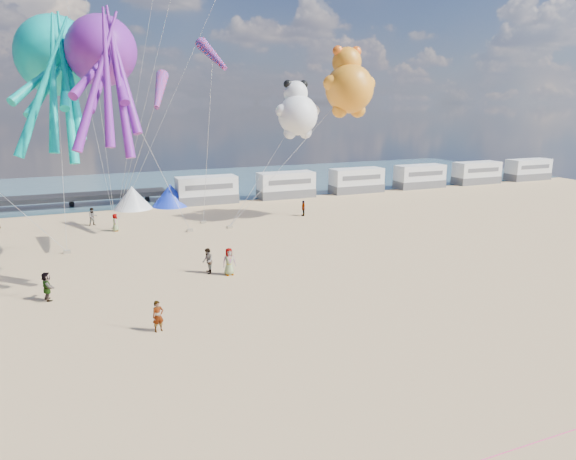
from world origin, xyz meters
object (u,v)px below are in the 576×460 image
object	(u,v)px
windsock_mid	(213,55)
beachgoer_6	(229,262)
beachgoer_0	(115,222)
beachgoer_3	(303,208)
sandbag_e	(116,227)
tent_white	(132,198)
beachgoer_4	(47,286)
motorhome_1	(286,185)
sandbag_a	(67,252)
sandbag_b	(190,230)
motorhome_3	(420,176)
standing_person	(158,316)
tent_blue	(171,195)
kite_panda	(298,115)
beachgoer_1	(93,217)
sandbag_d	(203,222)
beachgoer_7	(208,261)
windsock_right	(160,91)
motorhome_4	(477,173)
motorhome_5	(528,169)
kite_octopus_purple	(101,51)
kite_teddy_orange	(349,89)
motorhome_0	(207,190)
sandbag_c	(230,227)
kite_octopus_teal	(56,56)

from	to	relation	value
windsock_mid	beachgoer_6	bearing A→B (deg)	-108.75
beachgoer_0	beachgoer_3	size ratio (longest dim) A/B	1.01
sandbag_e	tent_white	bearing A→B (deg)	74.34
beachgoer_4	beachgoer_0	bearing A→B (deg)	-32.75
motorhome_1	sandbag_a	distance (m)	28.40
sandbag_b	windsock_mid	size ratio (longest dim) A/B	0.10
motorhome_1	beachgoer_3	world-z (taller)	motorhome_1
beachgoer_4	windsock_mid	xyz separation A→B (m)	(12.78, 10.79, 13.65)
motorhome_3	standing_person	bearing A→B (deg)	-140.69
tent_blue	kite_panda	size ratio (longest dim) A/B	0.65
tent_white	beachgoer_1	size ratio (longest dim) A/B	2.42
tent_blue	sandbag_d	size ratio (longest dim) A/B	8.00
beachgoer_7	windsock_right	distance (m)	12.52
sandbag_e	motorhome_4	bearing A→B (deg)	10.01
beachgoer_4	sandbag_b	size ratio (longest dim) A/B	3.35
sandbag_a	sandbag_e	xyz separation A→B (m)	(3.95, 6.81, 0.00)
motorhome_3	motorhome_4	xyz separation A→B (m)	(9.50, 0.00, 0.00)
motorhome_1	standing_person	world-z (taller)	motorhome_1
beachgoer_1	motorhome_5	bearing A→B (deg)	-7.94
beachgoer_3	beachgoer_7	xyz separation A→B (m)	(-13.00, -13.82, 0.08)
kite_octopus_purple	kite_teddy_orange	size ratio (longest dim) A/B	1.42
tent_blue	motorhome_3	bearing A→B (deg)	0.00
motorhome_4	sandbag_e	bearing A→B (deg)	-169.99
motorhome_0	standing_person	world-z (taller)	motorhome_0
beachgoer_1	beachgoer_3	size ratio (longest dim) A/B	1.08
tent_blue	sandbag_c	xyz separation A→B (m)	(3.05, -12.32, -1.09)
motorhome_4	beachgoer_3	distance (m)	32.38
motorhome_1	beachgoer_4	bearing A→B (deg)	-134.64
beachgoer_7	sandbag_a	world-z (taller)	beachgoer_7
beachgoer_6	sandbag_c	size ratio (longest dim) A/B	3.60
sandbag_b	motorhome_1	bearing A→B (deg)	41.00
motorhome_4	tent_blue	size ratio (longest dim) A/B	1.65
kite_octopus_purple	windsock_right	size ratio (longest dim) A/B	2.23
beachgoer_6	beachgoer_7	world-z (taller)	beachgoer_6
sandbag_c	kite_octopus_purple	size ratio (longest dim) A/B	0.05
sandbag_b	windsock_right	bearing A→B (deg)	-116.06
motorhome_5	sandbag_d	size ratio (longest dim) A/B	13.20
sandbag_d	beachgoer_3	bearing A→B (deg)	-3.30
beachgoer_1	kite_octopus_teal	bearing A→B (deg)	-115.98
motorhome_4	sandbag_a	bearing A→B (deg)	-163.66
motorhome_4	sandbag_a	distance (m)	54.57
motorhome_3	windsock_mid	size ratio (longest dim) A/B	1.26
tent_white	kite_octopus_purple	size ratio (longest dim) A/B	0.37
motorhome_4	kite_octopus_purple	distance (m)	54.29
sandbag_a	tent_blue	bearing A→B (deg)	56.01
beachgoer_0	kite_panda	world-z (taller)	kite_panda
beachgoer_3	kite_panda	xyz separation A→B (m)	(-1.55, -2.12, 9.05)
sandbag_a	beachgoer_1	bearing A→B (deg)	76.05
motorhome_1	sandbag_c	distance (m)	16.21
sandbag_a	kite_octopus_teal	distance (m)	14.03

